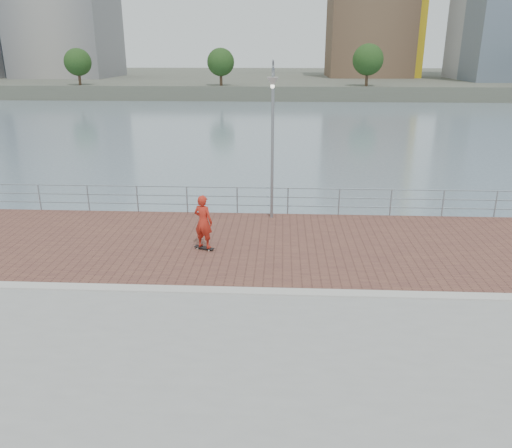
{
  "coord_description": "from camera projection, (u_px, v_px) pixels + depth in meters",
  "views": [
    {
      "loc": [
        0.75,
        -12.34,
        6.31
      ],
      "look_at": [
        0.0,
        2.0,
        1.3
      ],
      "focal_mm": 35.0,
      "sensor_mm": 36.0,
      "label": 1
    }
  ],
  "objects": [
    {
      "name": "street_lamp",
      "position": [
        272.0,
        115.0,
        18.12
      ],
      "size": [
        0.42,
        1.22,
        5.73
      ],
      "color": "gray",
      "rests_on": "brick_lane"
    },
    {
      "name": "skateboarder",
      "position": [
        203.0,
        222.0,
        16.33
      ],
      "size": [
        0.77,
        0.65,
        1.8
      ],
      "primitive_type": "imported",
      "rotation": [
        0.0,
        0.0,
        2.74
      ],
      "color": "red",
      "rests_on": "skateboard"
    },
    {
      "name": "curb",
      "position": [
        252.0,
        291.0,
        13.74
      ],
      "size": [
        40.0,
        0.4,
        0.06
      ],
      "primitive_type": "cube",
      "color": "#B7B5AD",
      "rests_on": "seawall"
    },
    {
      "name": "shoreline_trees",
      "position": [
        317.0,
        62.0,
        84.55
      ],
      "size": [
        144.3,
        5.2,
        6.93
      ],
      "color": "#473323",
      "rests_on": "far_shore"
    },
    {
      "name": "water",
      "position": [
        252.0,
        354.0,
        14.41
      ],
      "size": [
        400.0,
        400.0,
        0.0
      ],
      "primitive_type": "plane",
      "color": "slate",
      "rests_on": "ground"
    },
    {
      "name": "guardrail",
      "position": [
        262.0,
        198.0,
        20.12
      ],
      "size": [
        39.06,
        0.06,
        1.13
      ],
      "color": "#8C9EA8",
      "rests_on": "brick_lane"
    },
    {
      "name": "brick_lane",
      "position": [
        258.0,
        244.0,
        17.14
      ],
      "size": [
        40.0,
        6.8,
        0.02
      ],
      "primitive_type": "cube",
      "color": "brown",
      "rests_on": "seawall"
    },
    {
      "name": "far_shore",
      "position": [
        280.0,
        79.0,
        129.5
      ],
      "size": [
        320.0,
        95.0,
        2.5
      ],
      "primitive_type": "cube",
      "color": "#4C5142",
      "rests_on": "ground"
    },
    {
      "name": "skateboard",
      "position": [
        204.0,
        248.0,
        16.64
      ],
      "size": [
        0.71,
        0.43,
        0.08
      ],
      "rotation": [
        0.0,
        0.0,
        -0.4
      ],
      "color": "black",
      "rests_on": "brick_lane"
    }
  ]
}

